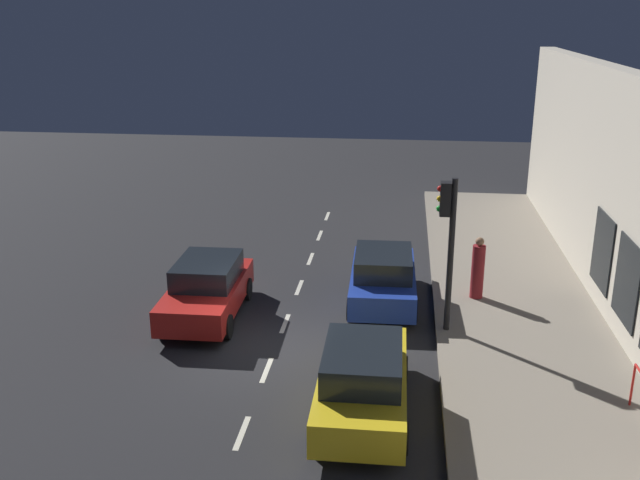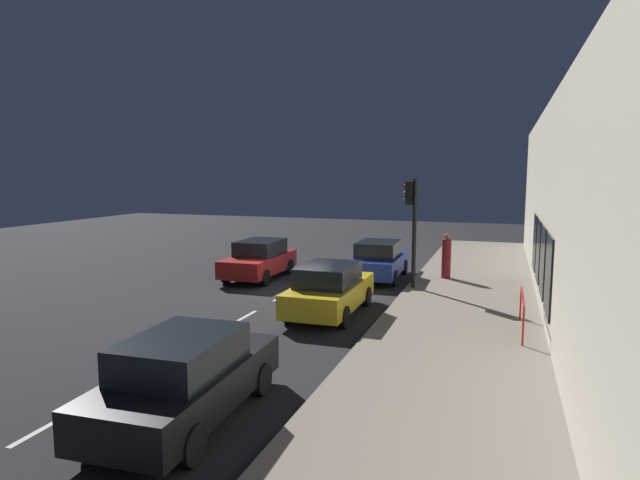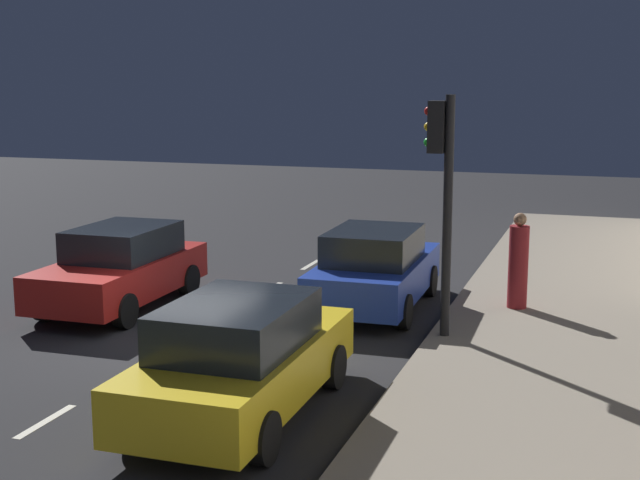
{
  "view_description": "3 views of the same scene",
  "coord_description": "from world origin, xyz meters",
  "views": [
    {
      "loc": [
        3.0,
        -15.58,
        8.08
      ],
      "look_at": [
        0.79,
        2.93,
        1.96
      ],
      "focal_mm": 39.89,
      "sensor_mm": 36.0,
      "label": 1
    },
    {
      "loc": [
        7.36,
        -17.97,
        4.38
      ],
      "look_at": [
        0.89,
        0.7,
        1.87
      ],
      "focal_mm": 30.02,
      "sensor_mm": 36.0,
      "label": 2
    },
    {
      "loc": [
        6.81,
        -12.57,
        4.34
      ],
      "look_at": [
        1.56,
        2.9,
        1.37
      ],
      "focal_mm": 48.81,
      "sensor_mm": 36.0,
      "label": 3
    }
  ],
  "objects": [
    {
      "name": "parked_car_3",
      "position": [
        2.55,
        3.31,
        0.79
      ],
      "size": [
        1.96,
        4.17,
        1.58
      ],
      "rotation": [
        0.0,
        0.0,
        0.02
      ],
      "color": "#1E389E",
      "rests_on": "ground"
    },
    {
      "name": "traffic_light",
      "position": [
        4.16,
        1.46,
        2.81
      ],
      "size": [
        0.5,
        0.32,
        4.0
      ],
      "color": "black",
      "rests_on": "sidewalk"
    },
    {
      "name": "sidewalk",
      "position": [
        6.25,
        0.0,
        0.07
      ],
      "size": [
        4.5,
        32.0,
        0.15
      ],
      "color": "gray",
      "rests_on": "ground"
    },
    {
      "name": "ground_plane",
      "position": [
        0.0,
        0.0,
        0.0
      ],
      "size": [
        60.0,
        60.0,
        0.0
      ],
      "primitive_type": "plane",
      "color": "#232326"
    },
    {
      "name": "pedestrian_0",
      "position": [
        5.21,
        3.71,
        0.99
      ],
      "size": [
        0.42,
        0.42,
        1.81
      ],
      "rotation": [
        0.0,
        0.0,
        3.29
      ],
      "color": "maroon",
      "rests_on": "sidewalk"
    },
    {
      "name": "parked_car_1",
      "position": [
        -2.19,
        1.87,
        0.79
      ],
      "size": [
        1.94,
        4.18,
        1.58
      ],
      "rotation": [
        0.0,
        0.0,
        3.16
      ],
      "color": "red",
      "rests_on": "ground"
    },
    {
      "name": "parked_car_0",
      "position": [
        2.33,
        -2.59,
        0.79
      ],
      "size": [
        1.91,
        4.33,
        1.58
      ],
      "rotation": [
        0.0,
        0.0,
        0.01
      ],
      "color": "gold",
      "rests_on": "ground"
    },
    {
      "name": "lane_centre_line",
      "position": [
        0.0,
        -1.0,
        0.0
      ],
      "size": [
        0.12,
        27.2,
        0.01
      ],
      "color": "beige",
      "rests_on": "ground"
    }
  ]
}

